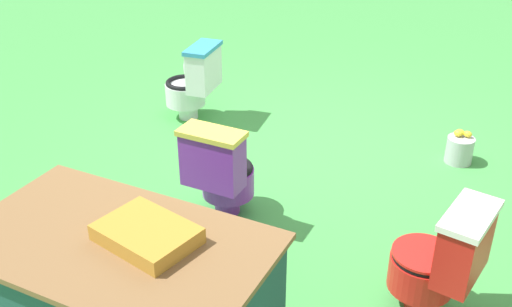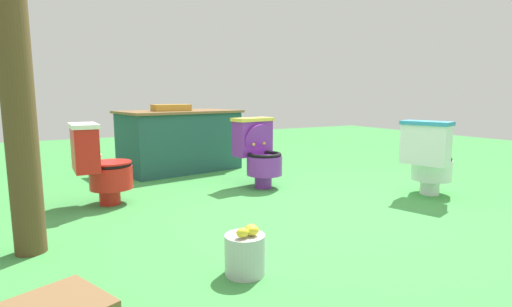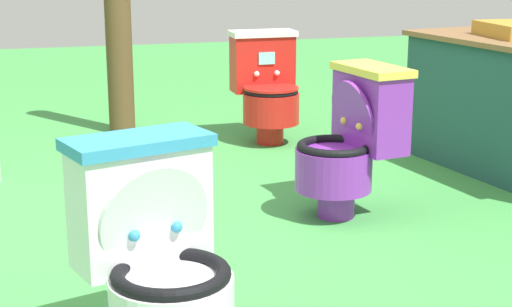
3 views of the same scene
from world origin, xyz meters
name	(u,v)px [view 2 (image 2 of 3)]	position (x,y,z in m)	size (l,w,h in m)	color
ground	(308,214)	(0.00, 0.00, 0.00)	(14.00, 14.00, 0.00)	#429947
toilet_white	(429,157)	(1.36, -0.09, 0.37)	(0.59, 0.53, 0.73)	white
toilet_red	(100,164)	(-1.44, 1.10, 0.37)	(0.49, 0.43, 0.73)	red
toilet_purple	(259,152)	(0.14, 1.05, 0.37)	(0.47, 0.55, 0.73)	purple
vendor_table	(180,140)	(-0.29, 2.36, 0.39)	(1.58, 1.08, 0.85)	#23514C
wooden_post	(20,121)	(-1.97, 0.20, 0.81)	(0.18, 0.18, 1.62)	brown
lemon_bucket	(245,253)	(-0.96, -0.71, 0.12)	(0.22, 0.22, 0.28)	#B7B7BF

